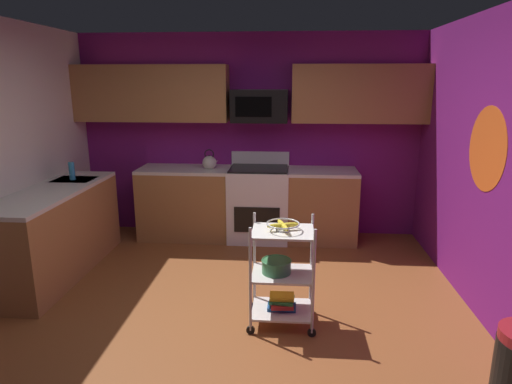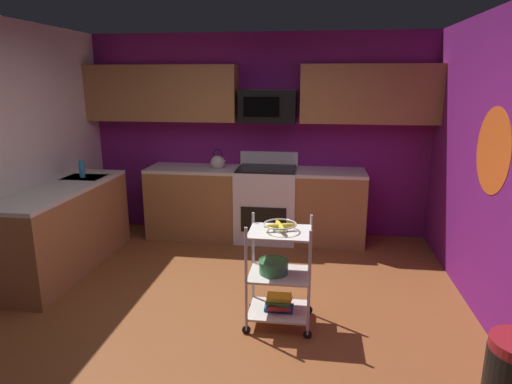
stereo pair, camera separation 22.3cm
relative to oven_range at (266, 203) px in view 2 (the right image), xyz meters
The scene contains 13 objects.
floor 2.17m from the oven_range, 94.10° to the right, with size 4.40×4.80×0.04m, color brown.
wall_back 0.90m from the oven_range, 114.84° to the left, with size 4.52×0.06×2.60m, color #751970.
wall_flower_decal 2.80m from the oven_range, 38.77° to the right, with size 0.72×0.72×0.00m, color #E5591E.
counter_run 1.07m from the oven_range, 151.21° to the right, with size 3.59×2.50×0.92m.
oven_range is the anchor object (origin of this frame).
upper_cabinets 1.39m from the oven_range, 144.60° to the left, with size 4.40×0.33×0.70m.
microwave 1.23m from the oven_range, 90.26° to the left, with size 0.70×0.39×0.40m.
rolling_cart 2.11m from the oven_range, 80.52° to the right, with size 0.57×0.42×0.91m.
fruit_bowl 2.15m from the oven_range, 80.52° to the right, with size 0.27×0.27×0.07m.
mixing_bowl_large 2.10m from the oven_range, 81.83° to the right, with size 0.25×0.25×0.11m.
book_stack 2.13m from the oven_range, 80.52° to the right, with size 0.24×0.20×0.13m.
kettle 0.82m from the oven_range, behind, with size 0.21×0.18×0.26m.
dish_soap_bottle 2.26m from the oven_range, 159.29° to the right, with size 0.06×0.06×0.20m, color #2D8CBF.
Camera 2 is at (0.77, -3.37, 2.01)m, focal length 31.13 mm.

